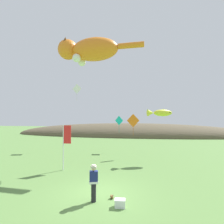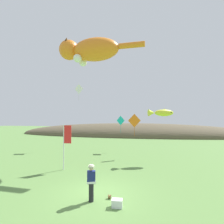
{
  "view_description": "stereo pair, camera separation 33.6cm",
  "coord_description": "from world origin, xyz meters",
  "views": [
    {
      "loc": [
        2.13,
        -9.25,
        4.13
      ],
      "look_at": [
        0.0,
        4.0,
        4.49
      ],
      "focal_mm": 28.0,
      "sensor_mm": 36.0,
      "label": 1
    },
    {
      "loc": [
        2.46,
        -9.19,
        4.13
      ],
      "look_at": [
        0.0,
        4.0,
        4.49
      ],
      "focal_mm": 28.0,
      "sensor_mm": 36.0,
      "label": 2
    }
  ],
  "objects": [
    {
      "name": "kite_spool",
      "position": [
        0.71,
        -0.48,
        0.1
      ],
      "size": [
        0.12,
        0.2,
        0.2
      ],
      "color": "olive",
      "rests_on": "ground"
    },
    {
      "name": "distant_hill_ridge",
      "position": [
        0.0,
        29.93,
        0.0
      ],
      "size": [
        53.89,
        12.42,
        5.3
      ],
      "color": "brown",
      "rests_on": "ground"
    },
    {
      "name": "picnic_cooler",
      "position": [
        1.21,
        -1.23,
        0.18
      ],
      "size": [
        0.51,
        0.36,
        0.36
      ],
      "color": "white",
      "rests_on": "ground"
    },
    {
      "name": "festival_attendant",
      "position": [
        -0.11,
        -0.92,
        0.95
      ],
      "size": [
        0.48,
        0.38,
        1.77
      ],
      "color": "black",
      "rests_on": "ground"
    },
    {
      "name": "festival_banner_pole",
      "position": [
        -3.58,
        3.55,
        2.28
      ],
      "size": [
        0.66,
        0.08,
        3.5
      ],
      "color": "silver",
      "rests_on": "ground"
    },
    {
      "name": "kite_fish_windsock",
      "position": [
        4.0,
        7.68,
        4.5
      ],
      "size": [
        2.48,
        1.35,
        0.74
      ],
      "color": "yellow"
    },
    {
      "name": "kite_tube_streamer",
      "position": [
        -4.67,
        10.12,
        11.78
      ],
      "size": [
        1.94,
        1.33,
        0.44
      ],
      "color": "white"
    },
    {
      "name": "kite_diamond_white",
      "position": [
        -6.18,
        12.89,
        7.83
      ],
      "size": [
        1.32,
        0.34,
        2.26
      ],
      "color": "white"
    },
    {
      "name": "kite_diamond_orange",
      "position": [
        1.42,
        9.05,
        3.7
      ],
      "size": [
        1.28,
        0.61,
        2.31
      ],
      "color": "orange"
    },
    {
      "name": "kite_diamond_teal",
      "position": [
        -0.37,
        11.62,
        3.64
      ],
      "size": [
        1.03,
        0.52,
        2.04
      ],
      "color": "#19BFBF"
    },
    {
      "name": "ground_plane",
      "position": [
        0.0,
        0.0,
        0.0
      ],
      "size": [
        120.0,
        120.0,
        0.0
      ],
      "primitive_type": "plane",
      "color": "#5B8442"
    },
    {
      "name": "kite_giant_cat",
      "position": [
        -2.66,
        6.66,
        10.48
      ],
      "size": [
        8.33,
        2.58,
        2.53
      ],
      "color": "orange"
    }
  ]
}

